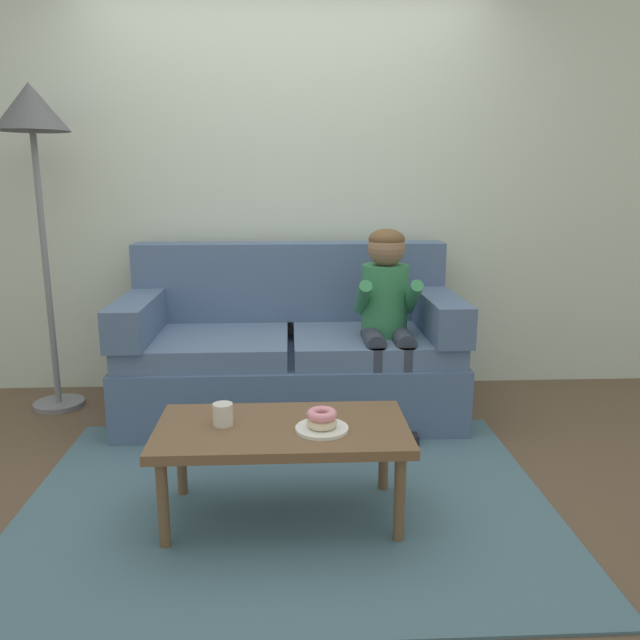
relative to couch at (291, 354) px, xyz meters
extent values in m
plane|color=brown|center=(-0.02, -0.85, -0.35)|extent=(10.00, 10.00, 0.00)
cube|color=beige|center=(-0.02, 0.55, 1.05)|extent=(8.00, 0.10, 2.80)
cube|color=#476675|center=(-0.02, -1.10, -0.35)|extent=(2.25, 1.73, 0.01)
cube|color=slate|center=(0.00, -0.05, -0.16)|extent=(1.91, 0.90, 0.38)
cube|color=slate|center=(-0.48, -0.10, 0.09)|extent=(0.92, 0.74, 0.12)
cube|color=slate|center=(0.48, -0.10, 0.09)|extent=(0.92, 0.74, 0.12)
cube|color=slate|center=(0.00, 0.30, 0.39)|extent=(1.91, 0.20, 0.48)
cube|color=slate|center=(-0.86, -0.05, 0.26)|extent=(0.20, 0.90, 0.22)
cube|color=slate|center=(0.86, -0.05, 0.26)|extent=(0.20, 0.90, 0.22)
cube|color=brown|center=(-0.04, -1.23, 0.03)|extent=(1.01, 0.53, 0.04)
cylinder|color=brown|center=(-0.49, -1.43, -0.17)|extent=(0.04, 0.04, 0.36)
cylinder|color=brown|center=(0.41, -1.43, -0.17)|extent=(0.04, 0.04, 0.36)
cylinder|color=brown|center=(-0.49, -1.02, -0.17)|extent=(0.04, 0.04, 0.36)
cylinder|color=brown|center=(0.41, -1.02, -0.17)|extent=(0.04, 0.04, 0.36)
cylinder|color=#337A4C|center=(0.53, -0.13, 0.35)|extent=(0.26, 0.26, 0.40)
sphere|color=#846047|center=(0.53, -0.15, 0.64)|extent=(0.21, 0.21, 0.21)
ellipsoid|color=brown|center=(0.53, -0.15, 0.69)|extent=(0.20, 0.20, 0.12)
cylinder|color=#333847|center=(0.45, -0.28, 0.16)|extent=(0.11, 0.30, 0.11)
cylinder|color=#333847|center=(0.45, -0.43, -0.07)|extent=(0.09, 0.09, 0.44)
cube|color=black|center=(0.45, -0.48, -0.32)|extent=(0.10, 0.20, 0.06)
cylinder|color=#337A4C|center=(0.40, -0.24, 0.38)|extent=(0.07, 0.29, 0.23)
cylinder|color=#333847|center=(0.61, -0.28, 0.16)|extent=(0.11, 0.30, 0.11)
cylinder|color=#333847|center=(0.61, -0.43, -0.07)|extent=(0.09, 0.09, 0.44)
cube|color=black|center=(0.61, -0.48, -0.32)|extent=(0.10, 0.20, 0.06)
cylinder|color=#337A4C|center=(0.67, -0.24, 0.38)|extent=(0.07, 0.29, 0.23)
cylinder|color=white|center=(0.12, -1.28, 0.06)|extent=(0.21, 0.21, 0.01)
torus|color=beige|center=(0.12, -1.28, 0.08)|extent=(0.17, 0.17, 0.04)
torus|color=pink|center=(0.12, -1.28, 0.12)|extent=(0.16, 0.16, 0.04)
cylinder|color=silver|center=(-0.28, -1.21, 0.10)|extent=(0.08, 0.08, 0.09)
cylinder|color=slate|center=(-1.43, 0.14, -0.34)|extent=(0.30, 0.30, 0.03)
cylinder|color=slate|center=(-1.43, 0.14, 0.50)|extent=(0.04, 0.04, 1.65)
cone|color=#4C4C51|center=(-1.43, 0.14, 1.41)|extent=(0.41, 0.41, 0.26)
camera|label=1|loc=(0.00, -3.60, 1.03)|focal=35.34mm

